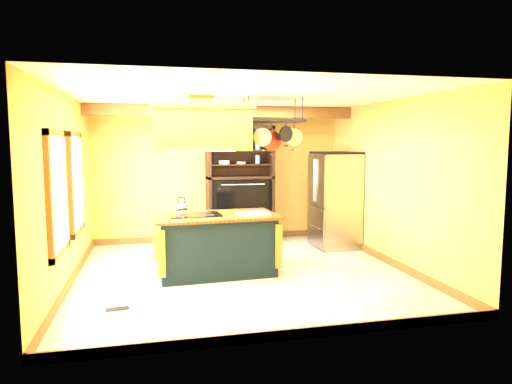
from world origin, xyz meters
name	(u,v)px	position (x,y,z in m)	size (l,w,h in m)	color
floor	(242,273)	(0.00, 0.00, 0.00)	(5.00, 5.00, 0.00)	beige
ceiling	(241,97)	(0.00, 0.00, 2.70)	(5.00, 5.00, 0.00)	white
wall_back	(219,175)	(0.00, 2.50, 1.35)	(5.00, 0.02, 2.70)	gold
wall_front	(290,210)	(0.00, -2.50, 1.35)	(5.00, 0.02, 2.70)	gold
wall_left	(67,190)	(-2.50, 0.00, 1.35)	(0.02, 5.00, 2.70)	gold
wall_right	(391,183)	(2.50, 0.00, 1.35)	(0.02, 5.00, 2.70)	gold
ceiling_beam	(224,111)	(0.00, 1.70, 2.59)	(5.00, 0.15, 0.20)	brown
window_near	(58,193)	(-2.47, -0.80, 1.40)	(0.06, 1.06, 1.56)	brown
window_far	(76,183)	(-2.47, 0.60, 1.40)	(0.06, 1.06, 1.56)	brown
kitchen_island	(216,244)	(-0.40, 0.06, 0.47)	(1.92, 1.14, 1.11)	black
range_hood	(201,127)	(-0.60, 0.06, 2.25)	(1.49, 0.84, 0.80)	#AB762A
pot_rack	(273,128)	(0.51, 0.07, 2.24)	(1.00, 0.46, 0.81)	black
refrigerator	(334,202)	(2.09, 1.38, 0.88)	(0.78, 0.92, 1.80)	#92959A
hutch	(239,198)	(0.39, 2.25, 0.90)	(1.32, 0.60, 2.34)	black
floor_register	(117,309)	(-1.78, -1.19, 0.01)	(0.28, 0.12, 0.01)	black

